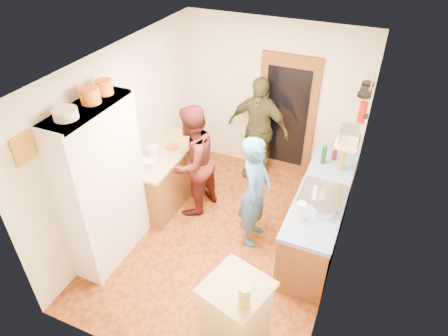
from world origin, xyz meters
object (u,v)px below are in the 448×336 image
Objects in this scene: right_counter_base at (319,217)px; island_base at (236,316)px; person_left at (196,161)px; person_back at (258,129)px; person_hob at (257,194)px; hutch_body at (103,187)px.

island_base is (-0.47, -1.90, 0.01)m from right_counter_base.
right_counter_base is 1.91m from person_left.
person_back is (0.54, 1.20, 0.03)m from person_left.
person_hob reaches higher than island_base.
hutch_body is 1.96m from person_hob.
right_counter_base is at bearing 76.13° from island_base.
right_counter_base is (2.50, 1.30, -0.68)m from hutch_body.
person_hob is (1.69, 0.95, -0.27)m from hutch_body.
island_base is 3.21m from person_back.
person_back reaches higher than right_counter_base.
island_base is at bearing 48.20° from person_left.
person_hob reaches higher than right_counter_base.
person_hob is 0.92× the size of person_back.
person_back is (-0.85, 3.06, 0.47)m from island_base.
person_back is at bearing 105.47° from island_base.
hutch_body reaches higher than right_counter_base.
person_left is 0.97× the size of person_back.
person_left is (-1.39, 1.86, 0.44)m from island_base.
person_back is at bearing 64.29° from hutch_body.
right_counter_base is 0.97m from person_hob.
island_base is 0.52× the size of person_hob.
hutch_body reaches higher than island_base.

